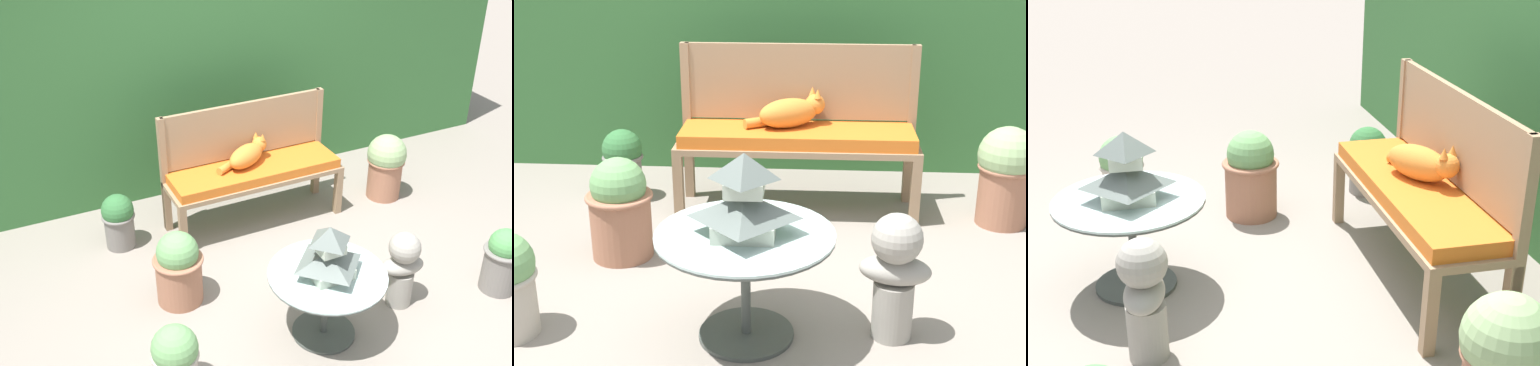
# 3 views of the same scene
# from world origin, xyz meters

# --- Properties ---
(ground) EXTENTS (30.00, 30.00, 0.00)m
(ground) POSITION_xyz_m (0.00, 0.00, 0.00)
(ground) COLOR gray
(foliage_hedge_back) EXTENTS (6.40, 0.80, 2.11)m
(foliage_hedge_back) POSITION_xyz_m (0.00, 2.36, 1.06)
(foliage_hedge_back) COLOR #336633
(foliage_hedge_back) RESTS_ON ground
(garden_bench) EXTENTS (1.53, 0.46, 0.55)m
(garden_bench) POSITION_xyz_m (0.08, 1.18, 0.47)
(garden_bench) COLOR #937556
(garden_bench) RESTS_ON ground
(bench_backrest) EXTENTS (1.53, 0.06, 1.05)m
(bench_backrest) POSITION_xyz_m (0.08, 1.39, 0.75)
(bench_backrest) COLOR #937556
(bench_backrest) RESTS_ON ground
(cat) EXTENTS (0.52, 0.35, 0.24)m
(cat) POSITION_xyz_m (0.03, 1.23, 0.64)
(cat) COLOR orange
(cat) RESTS_ON garden_bench
(patio_table) EXTENTS (0.80, 0.80, 0.52)m
(patio_table) POSITION_xyz_m (-0.10, -0.32, 0.41)
(patio_table) COLOR #424742
(patio_table) RESTS_ON ground
(pagoda_birdhouse) EXTENTS (0.36, 0.36, 0.37)m
(pagoda_birdhouse) POSITION_xyz_m (-0.10, -0.32, 0.67)
(pagoda_birdhouse) COLOR #B2BCA8
(pagoda_birdhouse) RESTS_ON patio_table
(garden_bust) EXTENTS (0.35, 0.23, 0.61)m
(garden_bust) POSITION_xyz_m (0.56, -0.28, 0.34)
(garden_bust) COLOR gray
(garden_bust) RESTS_ON ground
(potted_plant_path_edge) EXTENTS (0.37, 0.37, 0.58)m
(potted_plant_path_edge) POSITION_xyz_m (-0.88, 0.45, 0.29)
(potted_plant_path_edge) COLOR #9E664C
(potted_plant_path_edge) RESTS_ON ground
(potted_plant_bench_left) EXTENTS (0.36, 0.36, 0.63)m
(potted_plant_bench_left) POSITION_xyz_m (1.36, 1.04, 0.33)
(potted_plant_bench_left) COLOR #9E664C
(potted_plant_bench_left) RESTS_ON ground
(potted_plant_hedge_corner) EXTENTS (0.28, 0.28, 0.48)m
(potted_plant_hedge_corner) POSITION_xyz_m (-1.09, 1.32, 0.25)
(potted_plant_hedge_corner) COLOR slate
(potted_plant_hedge_corner) RESTS_ON ground
(potted_plant_bench_right) EXTENTS (0.30, 0.30, 0.50)m
(potted_plant_bench_right) POSITION_xyz_m (-1.19, -0.37, 0.26)
(potted_plant_bench_right) COLOR #ADA393
(potted_plant_bench_right) RESTS_ON ground
(potted_plant_patio_mid) EXTENTS (0.30, 0.30, 0.53)m
(potted_plant_patio_mid) POSITION_xyz_m (1.34, -0.47, 0.27)
(potted_plant_patio_mid) COLOR slate
(potted_plant_patio_mid) RESTS_ON ground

